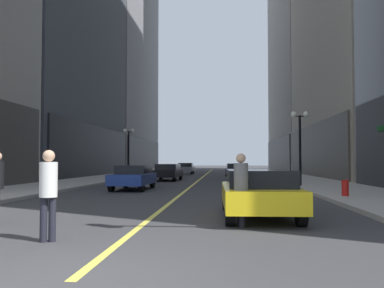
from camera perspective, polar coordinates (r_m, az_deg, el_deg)
ground_plane at (r=40.33m, az=1.53°, el=-4.57°), size 200.00×200.00×0.00m
sidewalk_left at (r=41.56m, az=-9.94°, el=-4.37°), size 4.50×78.00×0.15m
sidewalk_right at (r=40.77m, az=13.23°, el=-4.38°), size 4.50×78.00×0.15m
lane_centre_stripe at (r=40.33m, az=1.53°, el=-4.56°), size 0.16×70.00×0.01m
car_yellow at (r=11.64m, az=9.17°, el=-6.48°), size 2.03×4.62×1.32m
car_blue at (r=22.56m, az=-8.10°, el=-4.48°), size 1.86×4.25×1.32m
car_black at (r=32.85m, az=-3.39°, el=-3.82°), size 2.08×4.57×1.32m
car_navy at (r=39.37m, az=5.94°, el=-3.57°), size 1.82×4.79×1.32m
car_grey at (r=49.21m, az=-0.87°, el=-3.33°), size 1.82×4.03×1.32m
pedestrian_in_white_shirt at (r=8.51m, az=-19.25°, el=-5.75°), size 0.44×0.44×1.78m
pedestrian_in_grey_suit at (r=9.88m, az=6.79°, el=-5.51°), size 0.39×0.39×1.74m
street_lamp_left_far at (r=37.01m, az=-8.75°, el=0.30°), size 1.06×0.36×4.43m
street_lamp_right_mid at (r=24.58m, az=14.70°, el=1.67°), size 1.06×0.36×4.43m
fire_hydrant_right at (r=17.86m, az=20.43°, el=-5.94°), size 0.28×0.28×0.80m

